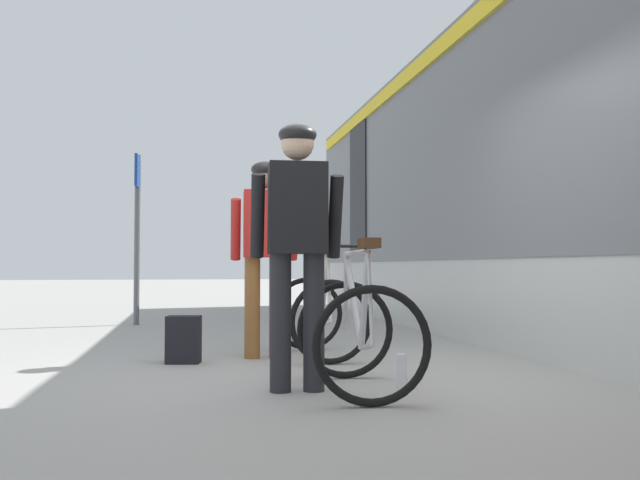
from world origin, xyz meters
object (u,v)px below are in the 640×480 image
(bicycle_near_silver, at_px, (357,330))
(water_bottle_near_the_bikes, at_px, (402,371))
(cyclist_far_in_red, at_px, (265,240))
(platform_sign_post, at_px, (137,210))
(cyclist_near_in_dark, at_px, (297,231))
(bicycle_far_white, at_px, (318,312))
(backpack_on_platform, at_px, (184,339))

(bicycle_near_silver, distance_m, water_bottle_near_the_bikes, 0.45)
(cyclist_far_in_red, bearing_deg, platform_sign_post, 109.99)
(cyclist_near_in_dark, distance_m, bicycle_near_silver, 0.76)
(bicycle_near_silver, bearing_deg, cyclist_far_in_red, 103.57)
(cyclist_far_in_red, distance_m, bicycle_far_white, 0.81)
(cyclist_far_in_red, bearing_deg, cyclist_near_in_dark, -88.88)
(cyclist_near_in_dark, xyz_separation_m, bicycle_far_white, (0.46, 1.66, -0.65))
(bicycle_near_silver, bearing_deg, water_bottle_near_the_bikes, 17.08)
(cyclist_far_in_red, xyz_separation_m, water_bottle_near_the_bikes, (0.75, -1.64, -0.94))
(backpack_on_platform, bearing_deg, water_bottle_near_the_bikes, -33.96)
(water_bottle_near_the_bikes, distance_m, platform_sign_post, 6.06)
(cyclist_near_in_dark, xyz_separation_m, water_bottle_near_the_bikes, (0.72, 0.02, -0.94))
(backpack_on_platform, bearing_deg, cyclist_near_in_dark, -52.53)
(bicycle_near_silver, height_order, bicycle_far_white, same)
(cyclist_far_in_red, relative_size, bicycle_near_silver, 1.58)
(bicycle_near_silver, distance_m, platform_sign_post, 5.98)
(bicycle_near_silver, relative_size, backpack_on_platform, 2.80)
(cyclist_far_in_red, bearing_deg, water_bottle_near_the_bikes, -65.30)
(cyclist_near_in_dark, bearing_deg, backpack_on_platform, 116.78)
(cyclist_near_in_dark, xyz_separation_m, backpack_on_platform, (-0.74, 1.47, -0.85))
(backpack_on_platform, distance_m, water_bottle_near_the_bikes, 2.06)
(cyclist_far_in_red, xyz_separation_m, backpack_on_platform, (-0.71, -0.19, -0.85))
(cyclist_near_in_dark, height_order, platform_sign_post, platform_sign_post)
(platform_sign_post, bearing_deg, cyclist_far_in_red, -70.01)
(backpack_on_platform, bearing_deg, cyclist_far_in_red, 26.02)
(cyclist_far_in_red, distance_m, platform_sign_post, 4.11)
(platform_sign_post, bearing_deg, backpack_on_platform, -80.37)
(cyclist_far_in_red, bearing_deg, bicycle_far_white, -0.82)
(backpack_on_platform, bearing_deg, bicycle_near_silver, -43.19)
(backpack_on_platform, bearing_deg, platform_sign_post, 110.32)
(cyclist_near_in_dark, relative_size, bicycle_near_silver, 1.58)
(bicycle_far_white, distance_m, backpack_on_platform, 1.23)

